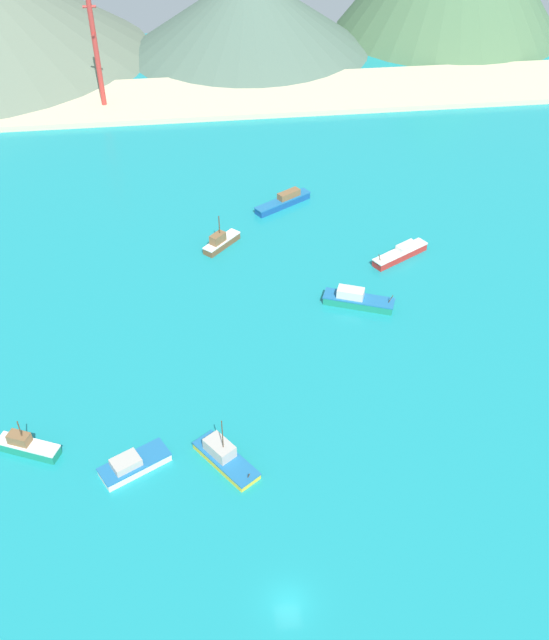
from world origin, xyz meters
TOP-DOWN VIEW (x-y plane):
  - ground at (0.00, 30.00)m, footprint 260.00×280.00m
  - fishing_boat_0 at (16.33, 45.24)m, footprint 10.55×6.27m
  - fishing_boat_1 at (-4.99, 18.34)m, footprint 7.63×8.99m
  - fishing_boat_2 at (9.47, 74.60)m, footprint 10.61×7.57m
  - fishing_boat_3 at (-27.74, 22.61)m, footprint 7.73×4.84m
  - fishing_boat_5 at (-2.45, 62.85)m, footprint 6.48×6.63m
  - fishing_boat_6 at (25.84, 56.30)m, footprint 10.02×6.94m
  - fishing_boat_7 at (-15.39, 18.58)m, footprint 8.59×6.55m
  - beach_strip at (0.00, 122.58)m, footprint 247.00×23.15m
  - hill_central at (10.93, 154.01)m, footprint 61.94×61.94m
  - radio_tower at (-24.29, 120.15)m, footprint 2.65×2.12m

SIDE VIEW (x-z plane):
  - ground at x=0.00m, z-range -0.50..0.00m
  - beach_strip at x=0.00m, z-range 0.00..1.20m
  - fishing_boat_7 at x=-15.39m, z-range -0.26..1.83m
  - fishing_boat_6 at x=25.84m, z-range -0.53..2.17m
  - fishing_boat_2 at x=9.47m, z-range -0.32..2.11m
  - fishing_boat_1 at x=-4.99m, z-range -2.52..4.33m
  - fishing_boat_0 at x=16.33m, z-range -0.39..2.31m
  - fishing_boat_3 at x=-27.74m, z-range -1.57..3.52m
  - fishing_boat_5 at x=-2.45m, z-range -1.95..3.94m
  - hill_central at x=10.93m, z-range 0.00..19.67m
  - radio_tower at x=-24.29m, z-range 0.26..26.79m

